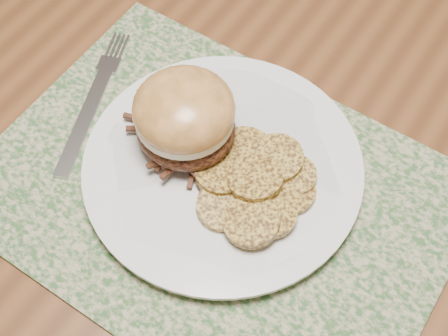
# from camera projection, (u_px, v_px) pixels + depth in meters

# --- Properties ---
(placemat) EXTENTS (0.45, 0.33, 0.00)m
(placemat) POSITION_uv_depth(u_px,v_px,m) (216.00, 194.00, 0.61)
(placemat) COLOR #345A2E
(placemat) RESTS_ON dining_table
(dinner_plate) EXTENTS (0.26, 0.26, 0.02)m
(dinner_plate) POSITION_uv_depth(u_px,v_px,m) (223.00, 167.00, 0.62)
(dinner_plate) COLOR silver
(dinner_plate) RESTS_ON placemat
(pork_sandwich) EXTENTS (0.13, 0.13, 0.08)m
(pork_sandwich) POSITION_uv_depth(u_px,v_px,m) (185.00, 117.00, 0.59)
(pork_sandwich) COLOR black
(pork_sandwich) RESTS_ON dinner_plate
(roasted_potatoes) EXTENTS (0.13, 0.14, 0.03)m
(roasted_potatoes) POSITION_uv_depth(u_px,v_px,m) (258.00, 184.00, 0.59)
(roasted_potatoes) COLOR #B48E35
(roasted_potatoes) RESTS_ON dinner_plate
(fork) EXTENTS (0.09, 0.19, 0.00)m
(fork) POSITION_uv_depth(u_px,v_px,m) (94.00, 100.00, 0.67)
(fork) COLOR silver
(fork) RESTS_ON placemat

